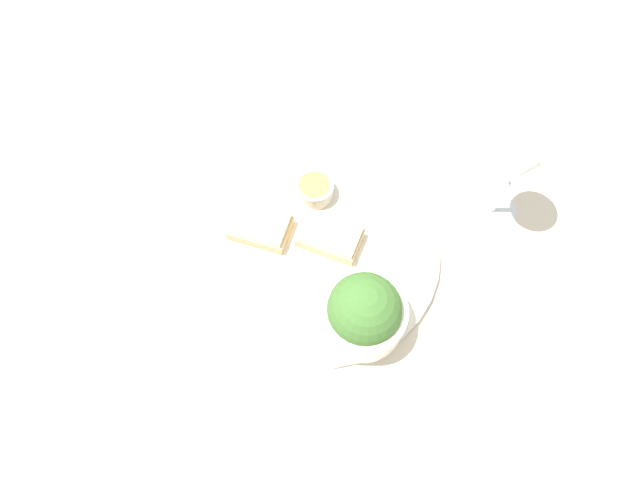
{
  "coord_description": "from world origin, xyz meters",
  "views": [
    {
      "loc": [
        -0.15,
        0.27,
        0.64
      ],
      "look_at": [
        0.0,
        0.0,
        0.03
      ],
      "focal_mm": 28.0,
      "sensor_mm": 36.0,
      "label": 1
    }
  ],
  "objects_px": {
    "cheese_toast_far": "(330,237)",
    "wine_glass": "(519,165)",
    "salad_bowl": "(364,312)",
    "fork": "(400,113)",
    "sauce_ramekin": "(314,189)",
    "cheese_toast_near": "(260,227)"
  },
  "relations": [
    {
      "from": "sauce_ramekin",
      "to": "fork",
      "type": "height_order",
      "value": "sauce_ramekin"
    },
    {
      "from": "sauce_ramekin",
      "to": "fork",
      "type": "xyz_separation_m",
      "value": [
        -0.04,
        -0.21,
        -0.03
      ]
    },
    {
      "from": "salad_bowl",
      "to": "fork",
      "type": "bearing_deg",
      "value": -73.85
    },
    {
      "from": "cheese_toast_near",
      "to": "fork",
      "type": "distance_m",
      "value": 0.31
    },
    {
      "from": "cheese_toast_near",
      "to": "wine_glass",
      "type": "relative_size",
      "value": 0.53
    },
    {
      "from": "salad_bowl",
      "to": "sauce_ramekin",
      "type": "relative_size",
      "value": 1.93
    },
    {
      "from": "cheese_toast_far",
      "to": "wine_glass",
      "type": "bearing_deg",
      "value": -138.24
    },
    {
      "from": "salad_bowl",
      "to": "cheese_toast_near",
      "type": "distance_m",
      "value": 0.19
    },
    {
      "from": "salad_bowl",
      "to": "wine_glass",
      "type": "bearing_deg",
      "value": -110.55
    },
    {
      "from": "wine_glass",
      "to": "fork",
      "type": "xyz_separation_m",
      "value": [
        0.2,
        -0.1,
        -0.11
      ]
    },
    {
      "from": "cheese_toast_far",
      "to": "fork",
      "type": "bearing_deg",
      "value": -87.52
    },
    {
      "from": "salad_bowl",
      "to": "fork",
      "type": "height_order",
      "value": "salad_bowl"
    },
    {
      "from": "salad_bowl",
      "to": "cheese_toast_far",
      "type": "bearing_deg",
      "value": -43.05
    },
    {
      "from": "salad_bowl",
      "to": "wine_glass",
      "type": "height_order",
      "value": "wine_glass"
    },
    {
      "from": "salad_bowl",
      "to": "wine_glass",
      "type": "xyz_separation_m",
      "value": [
        -0.09,
        -0.25,
        0.06
      ]
    },
    {
      "from": "fork",
      "to": "cheese_toast_near",
      "type": "bearing_deg",
      "value": 74.79
    },
    {
      "from": "cheese_toast_far",
      "to": "sauce_ramekin",
      "type": "bearing_deg",
      "value": -45.72
    },
    {
      "from": "cheese_toast_far",
      "to": "wine_glass",
      "type": "height_order",
      "value": "wine_glass"
    },
    {
      "from": "cheese_toast_near",
      "to": "fork",
      "type": "relative_size",
      "value": 0.55
    },
    {
      "from": "sauce_ramekin",
      "to": "cheese_toast_far",
      "type": "bearing_deg",
      "value": 134.28
    },
    {
      "from": "cheese_toast_near",
      "to": "wine_glass",
      "type": "height_order",
      "value": "wine_glass"
    },
    {
      "from": "wine_glass",
      "to": "cheese_toast_near",
      "type": "bearing_deg",
      "value": 35.34
    }
  ]
}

